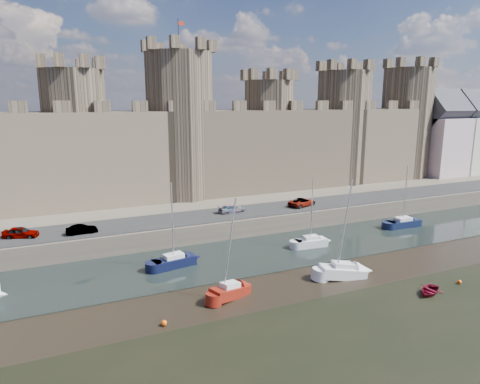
{
  "coord_description": "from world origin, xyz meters",
  "views": [
    {
      "loc": [
        -17.62,
        -19.78,
        18.09
      ],
      "look_at": [
        0.93,
        22.0,
        8.3
      ],
      "focal_mm": 32.0,
      "sensor_mm": 36.0,
      "label": 1
    }
  ],
  "objects_px": {
    "car_2": "(232,209)",
    "sailboat_1": "(174,261)",
    "sailboat_3": "(403,222)",
    "car_0": "(21,233)",
    "car_3": "(302,202)",
    "sailboat_5": "(342,271)",
    "sailboat_4": "(230,290)",
    "sailboat_2": "(311,241)",
    "car_1": "(82,230)"
  },
  "relations": [
    {
      "from": "car_2",
      "to": "sailboat_1",
      "type": "xyz_separation_m",
      "value": [
        -11.37,
        -10.4,
        -2.31
      ]
    },
    {
      "from": "sailboat_1",
      "to": "sailboat_3",
      "type": "distance_m",
      "value": 34.67
    },
    {
      "from": "car_0",
      "to": "sailboat_3",
      "type": "relative_size",
      "value": 0.43
    },
    {
      "from": "car_3",
      "to": "sailboat_5",
      "type": "bearing_deg",
      "value": 141.34
    },
    {
      "from": "sailboat_4",
      "to": "sailboat_5",
      "type": "distance_m",
      "value": 12.49
    },
    {
      "from": "car_2",
      "to": "sailboat_4",
      "type": "bearing_deg",
      "value": 152.1
    },
    {
      "from": "sailboat_1",
      "to": "sailboat_2",
      "type": "relative_size",
      "value": 1.06
    },
    {
      "from": "car_3",
      "to": "sailboat_1",
      "type": "distance_m",
      "value": 24.55
    },
    {
      "from": "car_0",
      "to": "sailboat_5",
      "type": "bearing_deg",
      "value": -103.21
    },
    {
      "from": "sailboat_5",
      "to": "car_1",
      "type": "bearing_deg",
      "value": 154.38
    },
    {
      "from": "sailboat_1",
      "to": "sailboat_5",
      "type": "relative_size",
      "value": 0.91
    },
    {
      "from": "car_2",
      "to": "sailboat_4",
      "type": "distance_m",
      "value": 21.67
    },
    {
      "from": "car_1",
      "to": "sailboat_3",
      "type": "relative_size",
      "value": 0.39
    },
    {
      "from": "sailboat_5",
      "to": "car_3",
      "type": "bearing_deg",
      "value": 81.31
    },
    {
      "from": "sailboat_1",
      "to": "sailboat_2",
      "type": "bearing_deg",
      "value": -11.69
    },
    {
      "from": "car_3",
      "to": "sailboat_3",
      "type": "relative_size",
      "value": 0.52
    },
    {
      "from": "sailboat_3",
      "to": "sailboat_4",
      "type": "bearing_deg",
      "value": -158.59
    },
    {
      "from": "sailboat_3",
      "to": "sailboat_4",
      "type": "xyz_separation_m",
      "value": [
        -31.82,
        -10.77,
        -0.01
      ]
    },
    {
      "from": "car_2",
      "to": "sailboat_2",
      "type": "relative_size",
      "value": 0.44
    },
    {
      "from": "car_3",
      "to": "sailboat_3",
      "type": "height_order",
      "value": "sailboat_3"
    },
    {
      "from": "sailboat_2",
      "to": "car_0",
      "type": "bearing_deg",
      "value": 167.04
    },
    {
      "from": "car_2",
      "to": "sailboat_5",
      "type": "relative_size",
      "value": 0.38
    },
    {
      "from": "car_1",
      "to": "car_2",
      "type": "bearing_deg",
      "value": -88.08
    },
    {
      "from": "sailboat_2",
      "to": "sailboat_3",
      "type": "bearing_deg",
      "value": 10.67
    },
    {
      "from": "car_2",
      "to": "sailboat_1",
      "type": "height_order",
      "value": "sailboat_1"
    },
    {
      "from": "sailboat_2",
      "to": "sailboat_5",
      "type": "relative_size",
      "value": 0.86
    },
    {
      "from": "car_2",
      "to": "sailboat_3",
      "type": "height_order",
      "value": "sailboat_3"
    },
    {
      "from": "sailboat_1",
      "to": "car_1",
      "type": "bearing_deg",
      "value": 126.01
    },
    {
      "from": "car_0",
      "to": "car_2",
      "type": "xyz_separation_m",
      "value": [
        26.77,
        0.57,
        -0.09
      ]
    },
    {
      "from": "car_3",
      "to": "sailboat_2",
      "type": "relative_size",
      "value": 0.52
    },
    {
      "from": "sailboat_2",
      "to": "sailboat_4",
      "type": "xyz_separation_m",
      "value": [
        -14.71,
        -8.89,
        -0.03
      ]
    },
    {
      "from": "car_3",
      "to": "car_2",
      "type": "bearing_deg",
      "value": 67.34
    },
    {
      "from": "car_2",
      "to": "sailboat_1",
      "type": "bearing_deg",
      "value": 127.91
    },
    {
      "from": "car_1",
      "to": "sailboat_3",
      "type": "distance_m",
      "value": 44.12
    },
    {
      "from": "sailboat_2",
      "to": "sailboat_5",
      "type": "xyz_separation_m",
      "value": [
        -2.23,
        -9.38,
        0.0
      ]
    },
    {
      "from": "car_3",
      "to": "sailboat_2",
      "type": "xyz_separation_m",
      "value": [
        -4.95,
        -10.04,
        -2.4
      ]
    },
    {
      "from": "sailboat_4",
      "to": "car_0",
      "type": "bearing_deg",
      "value": 112.86
    },
    {
      "from": "car_0",
      "to": "sailboat_1",
      "type": "bearing_deg",
      "value": -103.1
    },
    {
      "from": "sailboat_2",
      "to": "sailboat_1",
      "type": "bearing_deg",
      "value": -177.15
    },
    {
      "from": "car_0",
      "to": "sailboat_2",
      "type": "xyz_separation_m",
      "value": [
        32.94,
        -10.3,
        -2.42
      ]
    },
    {
      "from": "car_3",
      "to": "sailboat_1",
      "type": "bearing_deg",
      "value": 94.67
    },
    {
      "from": "sailboat_5",
      "to": "sailboat_4",
      "type": "bearing_deg",
      "value": -170.62
    },
    {
      "from": "car_1",
      "to": "sailboat_5",
      "type": "height_order",
      "value": "sailboat_5"
    },
    {
      "from": "car_2",
      "to": "sailboat_5",
      "type": "xyz_separation_m",
      "value": [
        3.93,
        -20.25,
        -2.32
      ]
    },
    {
      "from": "sailboat_2",
      "to": "sailboat_3",
      "type": "height_order",
      "value": "sailboat_3"
    },
    {
      "from": "car_2",
      "to": "sailboat_2",
      "type": "height_order",
      "value": "sailboat_2"
    },
    {
      "from": "car_1",
      "to": "sailboat_2",
      "type": "distance_m",
      "value": 27.95
    },
    {
      "from": "car_1",
      "to": "car_2",
      "type": "xyz_separation_m",
      "value": [
        20.21,
        1.92,
        -0.01
      ]
    },
    {
      "from": "sailboat_1",
      "to": "sailboat_4",
      "type": "xyz_separation_m",
      "value": [
        2.83,
        -9.37,
        -0.05
      ]
    },
    {
      "from": "car_0",
      "to": "car_3",
      "type": "xyz_separation_m",
      "value": [
        37.89,
        -0.26,
        -0.02
      ]
    }
  ]
}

